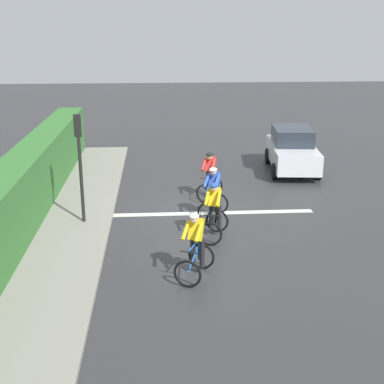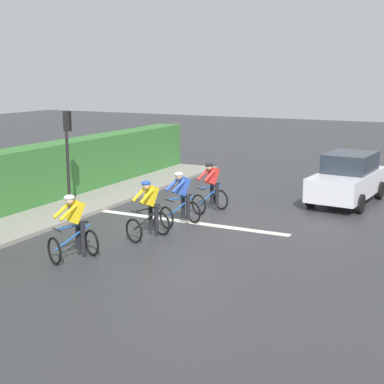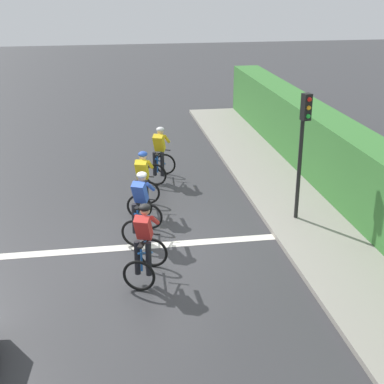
% 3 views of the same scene
% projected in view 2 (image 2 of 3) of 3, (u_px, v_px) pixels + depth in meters
% --- Properties ---
extents(ground_plane, '(80.00, 80.00, 0.00)m').
position_uv_depth(ground_plane, '(183.00, 221.00, 17.48)').
color(ground_plane, '#333335').
extents(sidewalk_kerb, '(2.80, 22.44, 0.12)m').
position_uv_depth(sidewalk_kerb, '(32.00, 217.00, 17.62)').
color(sidewalk_kerb, gray).
rests_on(sidewalk_kerb, ground).
extents(stone_wall_low, '(0.44, 22.44, 0.65)m').
position_uv_depth(stone_wall_low, '(10.00, 206.00, 17.97)').
color(stone_wall_low, tan).
rests_on(stone_wall_low, ground).
extents(hedge_wall, '(1.10, 22.44, 2.06)m').
position_uv_depth(hedge_wall, '(2.00, 184.00, 17.95)').
color(hedge_wall, '#387533').
rests_on(hedge_wall, ground).
extents(road_marking_stop_line, '(7.00, 0.30, 0.01)m').
position_uv_depth(road_marking_stop_line, '(182.00, 221.00, 17.41)').
color(road_marking_stop_line, silver).
rests_on(road_marking_stop_line, ground).
extents(cyclist_lead, '(1.05, 1.26, 1.66)m').
position_uv_depth(cyclist_lead, '(74.00, 229.00, 13.67)').
color(cyclist_lead, black).
rests_on(cyclist_lead, ground).
extents(cyclist_second, '(0.97, 1.23, 1.66)m').
position_uv_depth(cyclist_second, '(149.00, 211.00, 15.43)').
color(cyclist_second, black).
rests_on(cyclist_second, ground).
extents(cyclist_mid, '(1.07, 1.27, 1.66)m').
position_uv_depth(cyclist_mid, '(181.00, 200.00, 16.76)').
color(cyclist_mid, black).
rests_on(cyclist_mid, ground).
extents(cyclist_fourth, '(1.02, 1.25, 1.66)m').
position_uv_depth(cyclist_fourth, '(211.00, 188.00, 18.42)').
color(cyclist_fourth, black).
rests_on(cyclist_fourth, ground).
extents(car_white, '(2.19, 4.25, 1.76)m').
position_uv_depth(car_white, '(348.00, 178.00, 19.78)').
color(car_white, silver).
rests_on(car_white, ground).
extents(traffic_light_near_crossing, '(0.24, 0.31, 3.34)m').
position_uv_depth(traffic_light_near_crossing, '(68.00, 146.00, 17.98)').
color(traffic_light_near_crossing, black).
rests_on(traffic_light_near_crossing, ground).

